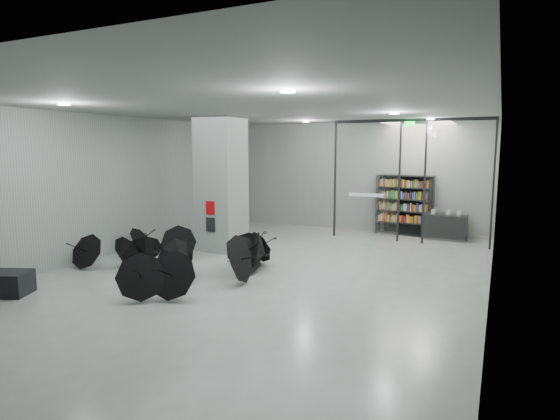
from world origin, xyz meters
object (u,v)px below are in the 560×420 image
at_px(shop_counter, 445,227).
at_px(umbrella_cluster, 191,262).
at_px(bookshelf, 404,205).
at_px(column, 221,184).

relative_size(shop_counter, umbrella_cluster, 0.27).
relative_size(bookshelf, umbrella_cluster, 0.40).
xyz_separation_m(bookshelf, umbrella_cluster, (-3.74, -7.47, -0.75)).
bearing_deg(bookshelf, umbrella_cluster, -109.29).
bearing_deg(umbrella_cluster, column, 106.92).
relative_size(column, shop_counter, 2.80).
distance_m(column, umbrella_cluster, 3.31).
height_order(column, bookshelf, column).
height_order(bookshelf, umbrella_cluster, bookshelf).
distance_m(shop_counter, umbrella_cluster, 8.86).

